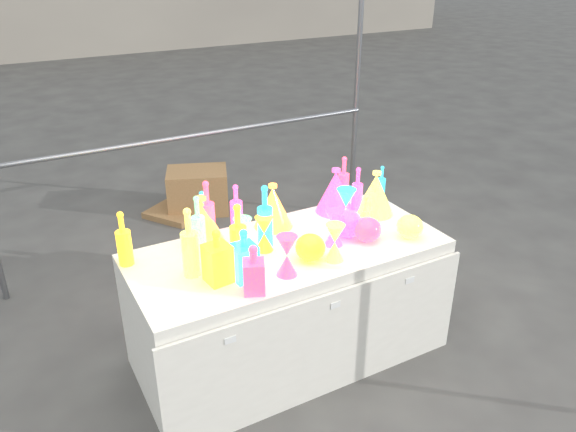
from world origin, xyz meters
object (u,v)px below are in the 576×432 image
display_table (289,303)px  decanter_0 (217,256)px  globe_0 (310,249)px  bottle_0 (123,238)px  cardboard_box_closed (198,190)px  hourglass_0 (287,256)px  lampshade_0 (203,220)px

display_table → decanter_0: (-0.48, -0.13, 0.52)m
display_table → globe_0: globe_0 is taller
bottle_0 → globe_0: bottle_0 is taller
cardboard_box_closed → bottle_0: 2.37m
display_table → decanter_0: bearing=-165.3°
hourglass_0 → display_table: bearing=59.2°
bottle_0 → decanter_0: bearing=-46.9°
cardboard_box_closed → hourglass_0: size_ratio=2.48×
hourglass_0 → globe_0: size_ratio=1.35×
display_table → hourglass_0: 0.56m
cardboard_box_closed → decanter_0: decanter_0 is taller
lampshade_0 → decanter_0: bearing=-103.7°
hourglass_0 → globe_0: 0.20m
globe_0 → hourglass_0: bearing=-158.2°
decanter_0 → lampshade_0: decanter_0 is taller
hourglass_0 → lampshade_0: bearing=115.9°
bottle_0 → decanter_0: size_ratio=1.06×
hourglass_0 → globe_0: bearing=21.8°
hourglass_0 → decanter_0: bearing=161.4°
bottle_0 → hourglass_0: (0.71, -0.51, -0.04)m
display_table → cardboard_box_closed: 2.27m
bottle_0 → hourglass_0: size_ratio=1.39×
display_table → decanter_0: size_ratio=6.25×
display_table → bottle_0: (-0.85, 0.27, 0.53)m
decanter_0 → lampshade_0: 0.42m
decanter_0 → globe_0: size_ratio=1.77×
display_table → globe_0: (0.04, -0.16, 0.44)m
decanter_0 → hourglass_0: size_ratio=1.32×
display_table → hourglass_0: bearing=-120.8°
display_table → bottle_0: bearing=162.3°
cardboard_box_closed → globe_0: globe_0 is taller
cardboard_box_closed → decanter_0: (-0.73, -2.37, 0.70)m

